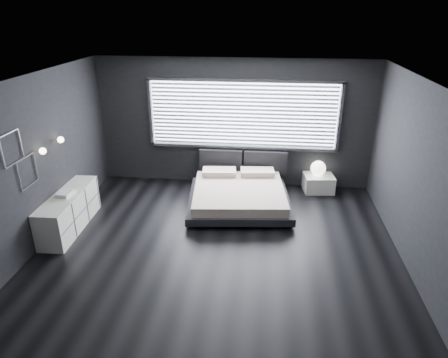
# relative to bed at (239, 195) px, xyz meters

# --- Properties ---
(room) EXTENTS (6.04, 6.00, 2.80)m
(room) POSITION_rel_bed_xyz_m (-0.22, -1.59, 1.16)
(room) COLOR black
(room) RESTS_ON ground
(window) EXTENTS (4.14, 0.09, 1.52)m
(window) POSITION_rel_bed_xyz_m (-0.02, 1.11, 1.37)
(window) COLOR white
(window) RESTS_ON ground
(headboard) EXTENTS (1.96, 0.16, 0.52)m
(headboard) POSITION_rel_bed_xyz_m (0.00, 1.05, 0.33)
(headboard) COLOR black
(headboard) RESTS_ON ground
(sconce_near) EXTENTS (0.18, 0.11, 0.11)m
(sconce_near) POSITION_rel_bed_xyz_m (-3.10, -1.54, 1.36)
(sconce_near) COLOR silver
(sconce_near) RESTS_ON ground
(sconce_far) EXTENTS (0.18, 0.11, 0.11)m
(sconce_far) POSITION_rel_bed_xyz_m (-3.10, -0.94, 1.36)
(sconce_far) COLOR silver
(sconce_far) RESTS_ON ground
(wall_art_upper) EXTENTS (0.01, 0.48, 0.48)m
(wall_art_upper) POSITION_rel_bed_xyz_m (-3.20, -2.14, 1.61)
(wall_art_upper) COLOR #47474C
(wall_art_upper) RESTS_ON ground
(wall_art_lower) EXTENTS (0.01, 0.48, 0.48)m
(wall_art_lower) POSITION_rel_bed_xyz_m (-3.20, -1.89, 1.14)
(wall_art_lower) COLOR #47474C
(wall_art_lower) RESTS_ON ground
(bed) EXTENTS (2.21, 2.12, 0.52)m
(bed) POSITION_rel_bed_xyz_m (0.00, 0.00, 0.00)
(bed) COLOR black
(bed) RESTS_ON ground
(nightstand) EXTENTS (0.69, 0.60, 0.37)m
(nightstand) POSITION_rel_bed_xyz_m (1.68, 0.91, -0.06)
(nightstand) COLOR silver
(nightstand) RESTS_ON ground
(orb_lamp) EXTENTS (0.33, 0.33, 0.33)m
(orb_lamp) POSITION_rel_bed_xyz_m (1.65, 0.92, 0.29)
(orb_lamp) COLOR white
(orb_lamp) RESTS_ON nightstand
(dresser) EXTENTS (0.54, 1.72, 0.68)m
(dresser) POSITION_rel_bed_xyz_m (-3.00, -1.24, 0.10)
(dresser) COLOR silver
(dresser) RESTS_ON ground
(book_stack) EXTENTS (0.29, 0.36, 0.07)m
(book_stack) POSITION_rel_bed_xyz_m (-3.00, -1.27, 0.47)
(book_stack) COLOR silver
(book_stack) RESTS_ON dresser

